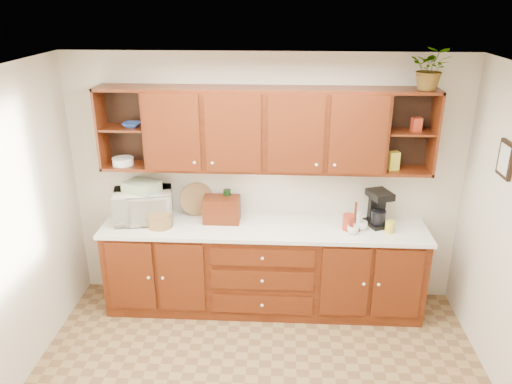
# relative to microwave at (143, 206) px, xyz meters

# --- Properties ---
(ceiling) EXTENTS (4.00, 4.00, 0.00)m
(ceiling) POSITION_rel_microwave_xyz_m (1.23, -1.51, 1.50)
(ceiling) COLOR white
(ceiling) RESTS_ON back_wall
(back_wall) EXTENTS (4.00, 0.00, 4.00)m
(back_wall) POSITION_rel_microwave_xyz_m (1.23, 0.24, 0.20)
(back_wall) COLOR beige
(back_wall) RESTS_ON floor
(base_cabinets) EXTENTS (3.20, 0.60, 0.90)m
(base_cabinets) POSITION_rel_microwave_xyz_m (1.23, -0.06, -0.65)
(base_cabinets) COLOR #3A1306
(base_cabinets) RESTS_ON floor
(countertop) EXTENTS (3.24, 0.64, 0.04)m
(countertop) POSITION_rel_microwave_xyz_m (1.23, -0.07, -0.18)
(countertop) COLOR white
(countertop) RESTS_ON base_cabinets
(upper_cabinets) EXTENTS (3.20, 0.33, 0.80)m
(upper_cabinets) POSITION_rel_microwave_xyz_m (1.24, 0.08, 0.79)
(upper_cabinets) COLOR #3A1306
(upper_cabinets) RESTS_ON back_wall
(undercabinet_light) EXTENTS (0.40, 0.05, 0.02)m
(undercabinet_light) POSITION_rel_microwave_xyz_m (1.23, 0.02, 0.37)
(undercabinet_light) COLOR white
(undercabinet_light) RESTS_ON upper_cabinets
(framed_picture) EXTENTS (0.03, 0.24, 0.30)m
(framed_picture) POSITION_rel_microwave_xyz_m (3.21, -0.61, 0.75)
(framed_picture) COLOR black
(framed_picture) RESTS_ON right_wall
(wicker_basket) EXTENTS (0.31, 0.31, 0.16)m
(wicker_basket) POSITION_rel_microwave_xyz_m (0.20, -0.14, -0.08)
(wicker_basket) COLOR olive
(wicker_basket) RESTS_ON countertop
(microwave) EXTENTS (0.65, 0.50, 0.32)m
(microwave) POSITION_rel_microwave_xyz_m (0.00, 0.00, 0.00)
(microwave) COLOR beige
(microwave) RESTS_ON countertop
(towel_stack) EXTENTS (0.40, 0.35, 0.10)m
(towel_stack) POSITION_rel_microwave_xyz_m (0.00, 0.00, 0.21)
(towel_stack) COLOR #C9D061
(towel_stack) RESTS_ON microwave
(wine_bottle) EXTENTS (0.10, 0.10, 0.31)m
(wine_bottle) POSITION_rel_microwave_xyz_m (0.84, 0.10, -0.00)
(wine_bottle) COLOR black
(wine_bottle) RESTS_ON countertop
(woven_tray) EXTENTS (0.36, 0.19, 0.34)m
(woven_tray) POSITION_rel_microwave_xyz_m (0.52, 0.18, -0.15)
(woven_tray) COLOR olive
(woven_tray) RESTS_ON countertop
(bread_box) EXTENTS (0.37, 0.23, 0.26)m
(bread_box) POSITION_rel_microwave_xyz_m (0.80, 0.02, -0.03)
(bread_box) COLOR #3A1306
(bread_box) RESTS_ON countertop
(mug_tree) EXTENTS (0.26, 0.26, 0.30)m
(mug_tree) POSITION_rel_microwave_xyz_m (2.11, -0.12, -0.11)
(mug_tree) COLOR #3A1306
(mug_tree) RESTS_ON countertop
(canister_red) EXTENTS (0.14, 0.14, 0.16)m
(canister_red) POSITION_rel_microwave_xyz_m (2.06, -0.10, -0.08)
(canister_red) COLOR #A12D17
(canister_red) RESTS_ON countertop
(canister_white) EXTENTS (0.09, 0.09, 0.18)m
(canister_white) POSITION_rel_microwave_xyz_m (2.14, -0.08, -0.07)
(canister_white) COLOR white
(canister_white) RESTS_ON countertop
(canister_yellow) EXTENTS (0.11, 0.11, 0.12)m
(canister_yellow) POSITION_rel_microwave_xyz_m (2.45, -0.15, -0.10)
(canister_yellow) COLOR gold
(canister_yellow) RESTS_ON countertop
(coffee_maker) EXTENTS (0.27, 0.31, 0.36)m
(coffee_maker) POSITION_rel_microwave_xyz_m (2.36, 0.04, 0.01)
(coffee_maker) COLOR black
(coffee_maker) RESTS_ON countertop
(bowl_stack) EXTENTS (0.19, 0.19, 0.04)m
(bowl_stack) POSITION_rel_microwave_xyz_m (-0.06, 0.06, 0.82)
(bowl_stack) COLOR #294897
(bowl_stack) RESTS_ON upper_cabinets
(plate_stack) EXTENTS (0.26, 0.26, 0.07)m
(plate_stack) POSITION_rel_microwave_xyz_m (-0.18, 0.05, 0.46)
(plate_stack) COLOR white
(plate_stack) RESTS_ON upper_cabinets
(pantry_box_yellow) EXTENTS (0.12, 0.10, 0.18)m
(pantry_box_yellow) POSITION_rel_microwave_xyz_m (2.46, 0.05, 0.51)
(pantry_box_yellow) COLOR gold
(pantry_box_yellow) RESTS_ON upper_cabinets
(pantry_box_red) EXTENTS (0.10, 0.09, 0.13)m
(pantry_box_red) POSITION_rel_microwave_xyz_m (2.64, 0.05, 0.87)
(pantry_box_red) COLOR #A12D17
(pantry_box_red) RESTS_ON upper_cabinets
(potted_plant) EXTENTS (0.44, 0.41, 0.39)m
(potted_plant) POSITION_rel_microwave_xyz_m (2.70, 0.02, 1.38)
(potted_plant) COLOR #999999
(potted_plant) RESTS_ON upper_cabinets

